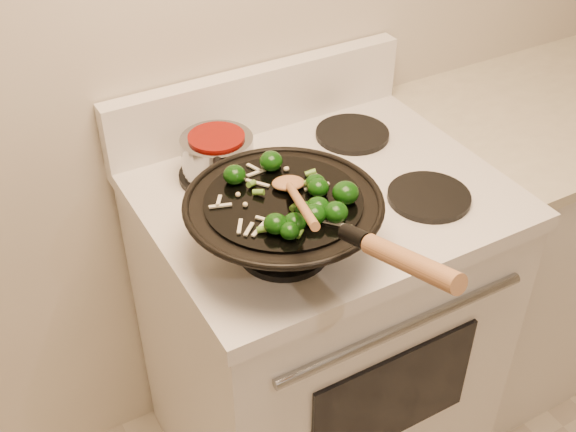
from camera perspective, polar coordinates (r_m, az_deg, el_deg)
stove at (r=1.90m, az=2.24°, el=-8.88°), size 0.78×0.67×1.08m
counter_unit at (r=2.31m, az=18.25°, el=-1.53°), size 0.83×0.62×0.91m
wok at (r=1.37m, az=-0.25°, el=-0.50°), size 0.38×0.63×0.25m
stirfry at (r=1.32m, az=1.07°, el=1.40°), size 0.26×0.27×0.04m
wooden_spoon at (r=1.29m, az=0.57°, el=1.71°), size 0.14×0.28×0.11m
saucepan at (r=1.60m, az=-5.59°, el=4.83°), size 0.16×0.25×0.10m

